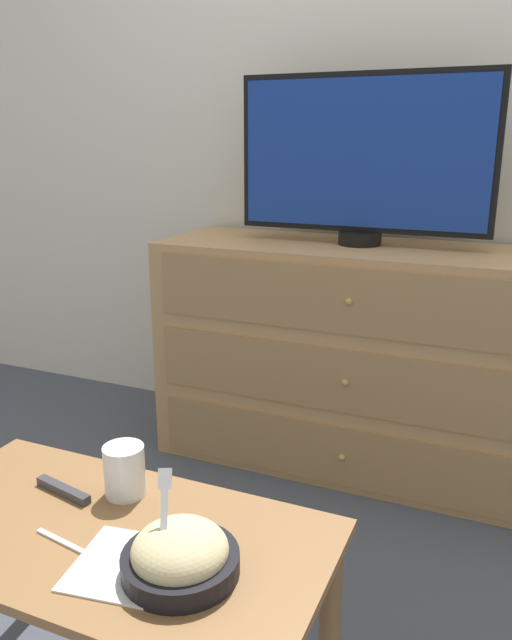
% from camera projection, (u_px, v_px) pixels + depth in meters
% --- Properties ---
extents(ground_plane, '(12.00, 12.00, 0.00)m').
position_uv_depth(ground_plane, '(394.00, 434.00, 2.60)').
color(ground_plane, '#474C56').
extents(wall_back, '(12.00, 0.05, 2.60)m').
position_uv_depth(wall_back, '(418.00, 106.00, 2.26)').
color(wall_back, silver).
rests_on(wall_back, ground_plane).
extents(dresser, '(1.49, 0.51, 0.83)m').
position_uv_depth(dresser, '(363.00, 359.00, 2.27)').
color(dresser, tan).
rests_on(dresser, ground_plane).
extents(tv, '(0.88, 0.15, 0.57)m').
position_uv_depth(tv, '(364.00, 158.00, 2.12)').
color(tv, black).
rests_on(tv, dresser).
extents(coffee_table, '(0.87, 0.45, 0.47)m').
position_uv_depth(coffee_table, '(108.00, 567.00, 1.22)').
color(coffee_table, olive).
rests_on(coffee_table, ground_plane).
extents(takeout_bowl, '(0.20, 0.20, 0.18)m').
position_uv_depth(takeout_bowl, '(180.00, 555.00, 1.07)').
color(takeout_bowl, black).
rests_on(takeout_bowl, coffee_table).
extents(drink_cup, '(0.09, 0.09, 0.11)m').
position_uv_depth(drink_cup, '(125.00, 473.00, 1.30)').
color(drink_cup, beige).
rests_on(drink_cup, coffee_table).
extents(napkin, '(0.21, 0.21, 0.00)m').
position_uv_depth(napkin, '(127.00, 565.00, 1.09)').
color(napkin, white).
rests_on(napkin, coffee_table).
extents(knife, '(0.18, 0.04, 0.01)m').
position_uv_depth(knife, '(71.00, 546.00, 1.14)').
color(knife, white).
rests_on(knife, coffee_table).
extents(remote_control, '(0.15, 0.05, 0.02)m').
position_uv_depth(remote_control, '(63.00, 490.00, 1.31)').
color(remote_control, '#38383D').
rests_on(remote_control, coffee_table).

